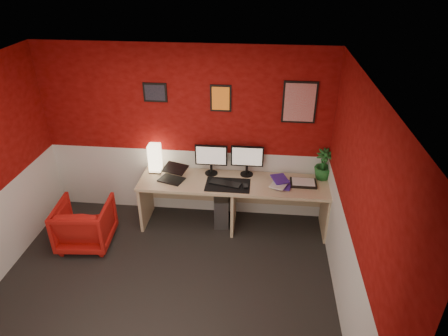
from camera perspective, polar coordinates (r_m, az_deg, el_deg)
ground at (r=4.89m, az=-8.88°, el=-17.49°), size 4.00×3.50×0.01m
ceiling at (r=3.55m, az=-11.96°, el=11.71°), size 4.00×3.50×0.01m
wall_back at (r=5.57m, az=-5.60°, el=4.81°), size 4.00×0.01×2.50m
wall_right at (r=4.06m, az=18.38°, el=-6.70°), size 0.01×3.50×2.50m
wainscot_back at (r=5.91m, az=-5.26°, el=-1.86°), size 4.00×0.01×1.00m
wainscot_right at (r=4.52m, az=16.82°, el=-14.49°), size 0.01×3.50×1.00m
desk at (r=5.61m, az=1.39°, el=-5.20°), size 2.60×0.65×0.73m
shoji_lamp at (r=5.66m, az=-9.89°, el=1.29°), size 0.16×0.16×0.40m
laptop at (r=5.45m, az=-7.63°, el=-0.74°), size 0.39×0.32×0.22m
monitor_left at (r=5.48m, az=-1.88°, el=1.83°), size 0.45×0.06×0.58m
monitor_right at (r=5.46m, az=3.35°, el=1.69°), size 0.45×0.06×0.58m
desk_mat at (r=5.34m, az=0.55°, el=-2.44°), size 0.60×0.38×0.01m
keyboard at (r=5.35m, az=0.17°, el=-2.22°), size 0.44×0.23×0.02m
mouse at (r=5.28m, az=3.12°, el=-2.64°), size 0.08×0.11×0.03m
book_bottom at (r=5.39m, az=7.46°, el=-2.31°), size 0.23×0.29×0.02m
book_middle at (r=5.37m, az=6.98°, el=-2.06°), size 0.29×0.33×0.02m
book_top at (r=5.38m, az=7.05°, el=-1.71°), size 0.27×0.31×0.02m
zen_tray at (r=5.46m, az=11.31°, el=-2.14°), size 0.35×0.25×0.03m
potted_plant at (r=5.56m, az=14.14°, el=0.50°), size 0.25×0.25×0.43m
pc_tower at (r=5.78m, az=-0.45°, el=-5.73°), size 0.26×0.47×0.45m
armchair at (r=5.64m, az=-19.35°, el=-7.55°), size 0.73×0.75×0.63m
art_left at (r=5.43m, az=-9.88°, el=10.65°), size 0.32×0.02×0.26m
art_center at (r=5.28m, az=-0.47°, el=9.99°), size 0.28×0.02×0.36m
art_right at (r=5.28m, az=10.80°, el=9.24°), size 0.44×0.02×0.56m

